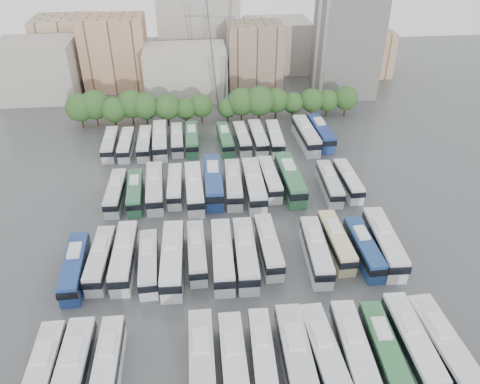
{
  "coord_description": "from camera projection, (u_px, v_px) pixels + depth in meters",
  "views": [
    {
      "loc": [
        -4.21,
        -55.86,
        43.74
      ],
      "look_at": [
        2.28,
        7.49,
        3.0
      ],
      "focal_mm": 35.0,
      "sensor_mm": 36.0,
      "label": 1
    }
  ],
  "objects": [
    {
      "name": "bus_r0_s9",
      "position": [
        324.0,
        357.0,
        49.96
      ],
      "size": [
        3.32,
        12.8,
        3.98
      ],
      "rotation": [
        0.0,
        0.0,
        0.04
      ],
      "color": "silver",
      "rests_on": "ground"
    },
    {
      "name": "bus_r2_s9",
      "position": [
        270.0,
        179.0,
        81.52
      ],
      "size": [
        2.87,
        11.66,
        3.64
      ],
      "rotation": [
        0.0,
        0.0,
        0.03
      ],
      "color": "silver",
      "rests_on": "ground"
    },
    {
      "name": "bus_r2_s13",
      "position": [
        348.0,
        180.0,
        81.2
      ],
      "size": [
        2.51,
        11.09,
        3.47
      ],
      "rotation": [
        0.0,
        0.0,
        0.01
      ],
      "color": "silver",
      "rests_on": "ground"
    },
    {
      "name": "bus_r2_s2",
      "position": [
        135.0,
        192.0,
        78.11
      ],
      "size": [
        2.91,
        11.1,
        3.45
      ],
      "rotation": [
        0.0,
        0.0,
        0.05
      ],
      "color": "#2F6E47",
      "rests_on": "ground"
    },
    {
      "name": "bus_r3_s10",
      "position": [
        275.0,
        138.0,
        95.03
      ],
      "size": [
        2.99,
        11.91,
        3.71
      ],
      "rotation": [
        0.0,
        0.0,
        -0.04
      ],
      "color": "silver",
      "rests_on": "ground"
    },
    {
      "name": "ground",
      "position": [
        230.0,
        236.0,
        70.74
      ],
      "size": [
        220.0,
        220.0,
        0.0
      ],
      "primitive_type": "plane",
      "color": "#424447",
      "rests_on": "ground"
    },
    {
      "name": "bus_r2_s7",
      "position": [
        233.0,
        184.0,
        79.86
      ],
      "size": [
        3.2,
        12.44,
        3.87
      ],
      "rotation": [
        0.0,
        0.0,
        -0.04
      ],
      "color": "silver",
      "rests_on": "ground"
    },
    {
      "name": "bus_r1_s0",
      "position": [
        75.0,
        267.0,
        62.19
      ],
      "size": [
        3.05,
        11.87,
        3.69
      ],
      "rotation": [
        0.0,
        0.0,
        0.04
      ],
      "color": "navy",
      "rests_on": "ground"
    },
    {
      "name": "bus_r1_s1",
      "position": [
        101.0,
        259.0,
        63.61
      ],
      "size": [
        2.96,
        11.58,
        3.61
      ],
      "rotation": [
        0.0,
        0.0,
        -0.04
      ],
      "color": "silver",
      "rests_on": "ground"
    },
    {
      "name": "bus_r0_s6",
      "position": [
        234.0,
        365.0,
        49.23
      ],
      "size": [
        2.67,
        12.15,
        3.81
      ],
      "rotation": [
        0.0,
        0.0,
        -0.0
      ],
      "color": "silver",
      "rests_on": "ground"
    },
    {
      "name": "bus_r0_s1",
      "position": [
        72.0,
        376.0,
        47.85
      ],
      "size": [
        3.11,
        13.22,
        4.13
      ],
      "rotation": [
        0.0,
        0.0,
        -0.02
      ],
      "color": "silver",
      "rests_on": "ground"
    },
    {
      "name": "bus_r3_s9",
      "position": [
        258.0,
        137.0,
        95.2
      ],
      "size": [
        2.9,
        11.87,
        3.7
      ],
      "rotation": [
        0.0,
        0.0,
        0.03
      ],
      "color": "silver",
      "rests_on": "ground"
    },
    {
      "name": "bus_r2_s8",
      "position": [
        254.0,
        185.0,
        79.3
      ],
      "size": [
        3.0,
        13.47,
        4.22
      ],
      "rotation": [
        0.0,
        0.0,
        -0.01
      ],
      "color": "silver",
      "rests_on": "ground"
    },
    {
      "name": "city_buildings",
      "position": [
        180.0,
        51.0,
        126.08
      ],
      "size": [
        102.0,
        35.0,
        20.0
      ],
      "color": "#9E998E",
      "rests_on": "ground"
    },
    {
      "name": "bus_r3_s0",
      "position": [
        110.0,
        144.0,
        93.04
      ],
      "size": [
        2.61,
        11.15,
        3.48
      ],
      "rotation": [
        0.0,
        0.0,
        0.02
      ],
      "color": "silver",
      "rests_on": "ground"
    },
    {
      "name": "bus_r2_s4",
      "position": [
        175.0,
        185.0,
        79.78
      ],
      "size": [
        2.51,
        10.95,
        3.43
      ],
      "rotation": [
        0.0,
        0.0,
        -0.01
      ],
      "color": "silver",
      "rests_on": "ground"
    },
    {
      "name": "bus_r3_s2",
      "position": [
        145.0,
        143.0,
        93.29
      ],
      "size": [
        2.5,
        11.25,
        3.53
      ],
      "rotation": [
        0.0,
        0.0,
        0.0
      ],
      "color": "silver",
      "rests_on": "ground"
    },
    {
      "name": "bus_r1_s3",
      "position": [
        149.0,
        262.0,
        63.05
      ],
      "size": [
        2.99,
        11.4,
        3.54
      ],
      "rotation": [
        0.0,
        0.0,
        0.05
      ],
      "color": "silver",
      "rests_on": "ground"
    },
    {
      "name": "bus_r1_s10",
      "position": [
        316.0,
        251.0,
        64.92
      ],
      "size": [
        3.29,
        12.43,
        3.86
      ],
      "rotation": [
        0.0,
        0.0,
        -0.05
      ],
      "color": "silver",
      "rests_on": "ground"
    },
    {
      "name": "bus_r1_s8",
      "position": [
        268.0,
        246.0,
        65.96
      ],
      "size": [
        2.74,
        11.79,
        3.69
      ],
      "rotation": [
        0.0,
        0.0,
        0.01
      ],
      "color": "silver",
      "rests_on": "ground"
    },
    {
      "name": "bus_r3_s3",
      "position": [
        160.0,
        140.0,
        93.99
      ],
      "size": [
        3.28,
        12.85,
        4.0
      ],
      "rotation": [
        0.0,
        0.0,
        0.04
      ],
      "color": "silver",
      "rests_on": "ground"
    },
    {
      "name": "bus_r1_s5",
      "position": [
        197.0,
        252.0,
        64.98
      ],
      "size": [
        2.68,
        11.27,
        3.52
      ],
      "rotation": [
        0.0,
        0.0,
        0.02
      ],
      "color": "silver",
      "rests_on": "ground"
    },
    {
      "name": "bus_r3_s13",
      "position": [
        321.0,
        132.0,
        96.9
      ],
      "size": [
        3.23,
        12.86,
        4.01
      ],
      "rotation": [
        0.0,
        0.0,
        0.04
      ],
      "color": "navy",
      "rests_on": "ground"
    },
    {
      "name": "bus_r1_s4",
      "position": [
        173.0,
        258.0,
        63.3
      ],
      "size": [
        3.11,
        13.24,
        4.14
      ],
      "rotation": [
        0.0,
        0.0,
        -0.02
      ],
      "color": "silver",
      "rests_on": "ground"
    },
    {
      "name": "bus_r2_s12",
      "position": [
        329.0,
        183.0,
        80.34
      ],
      "size": [
        2.9,
        11.54,
        3.6
      ],
      "rotation": [
        0.0,
        0.0,
        -0.04
      ],
      "color": "silver",
      "rests_on": "ground"
    },
    {
      "name": "bus_r1_s12",
      "position": [
        364.0,
        248.0,
        65.59
      ],
      "size": [
        2.74,
        11.52,
        3.6
      ],
      "rotation": [
        0.0,
        0.0,
        0.02
      ],
      "color": "navy",
      "rests_on": "ground"
    },
    {
      "name": "bus_r1_s13",
      "position": [
        384.0,
        242.0,
        66.26
      ],
      "size": [
        3.54,
        13.25,
        4.12
      ],
      "rotation": [
        0.0,
        0.0,
        -0.05
      ],
      "color": "silver",
      "rests_on": "ground"
    },
    {
      "name": "tree_line",
      "position": [
        203.0,
        104.0,
        103.43
      ],
      "size": [
        65.15,
        8.03,
        8.28
      ],
      "color": "black",
      "rests_on": "ground"
    },
    {
      "name": "bus_r0_s12",
      "position": [
        412.0,
        343.0,
        51.5
      ],
      "size": [
        2.93,
        12.65,
        3.96
      ],
      "rotation": [
        0.0,
        0.0,
        -0.01
      ],
      "color": "silver",
      "rests_on": "ground"
    },
    {
      "name": "bus_r3_s4",
      "position": [
        177.0,
        139.0,
        94.81
      ],
      "size": [
        2.64,
        10.94,
        3.42
      ],
      "rotation": [
        0.0,
        0.0,
        0.02
      ],
      "color": "silver",
      "rests_on": "ground"
    },
    {
      "name": "bus_r0_s10",
      "position": [
        354.0,
        353.0,
        50.35
      ],
      "size": [
        3.35,
        12.82,
        3.99
      ],
      "rotation": [
        0.0,
        0.0,
        -0.05
      ],
      "color": "silver",
      "rests_on": "ground"
    },
    {
      "name": "bus_r1_s2",
      "position": [
        124.0,
        256.0,
        63.86
      ],
      "size": [
        2.89,
        12.48,
        3.9
      ],
      "rotation": [
        0.0,
        0.0,
        -0.01
      ],
      "color": "silver",
      "rests_on": "ground"
    },
    {
      "name": "bus_r3_s7",
      "position": [
        225.0,
        139.0,
        94.93
      ],
      "size": [
        2.96,
        11.16,
        3.47
      ],
      "rotation": [
        0.0,
        0.0,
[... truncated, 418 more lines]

